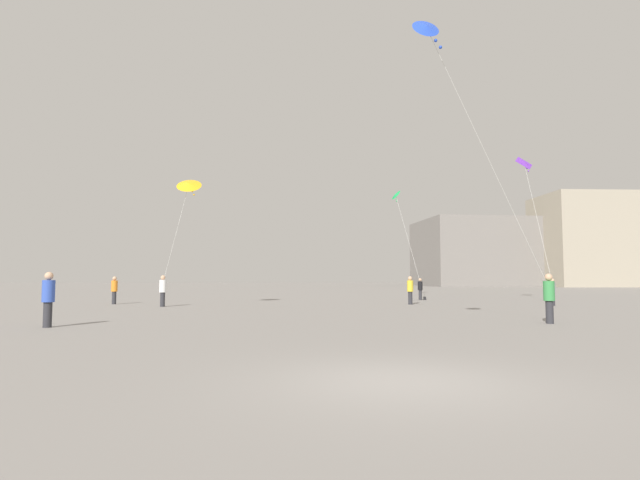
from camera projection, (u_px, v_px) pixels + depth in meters
ground_plane at (402, 382)px, 8.24m from camera, size 300.00×300.00×0.00m
person_in_black at (420, 288)px, 37.71m from camera, size 0.35×0.35×1.59m
person_in_blue at (48, 297)px, 17.20m from camera, size 0.40×0.40×1.85m
person_in_green at (549, 296)px, 18.64m from camera, size 0.39×0.39×1.80m
person_in_grey at (553, 291)px, 30.13m from camera, size 0.35×0.35×1.59m
person_in_white at (163, 289)px, 29.14m from camera, size 0.39×0.39×1.78m
person_in_yellow at (410, 289)px, 31.57m from camera, size 0.38×0.38×1.72m
person_in_orange at (114, 289)px, 31.86m from camera, size 0.37×0.37×1.71m
kite_emerald_diamond at (396, 195)px, 44.96m from camera, size 0.94×7.38×8.00m
kite_amber_diamond at (189, 185)px, 29.18m from camera, size 2.17×1.22×6.12m
kite_cobalt_diamond at (429, 33)px, 15.48m from camera, size 5.78×3.84×8.23m
kite_violet_delta at (525, 164)px, 35.56m from camera, size 1.62×5.53×8.66m
building_left_hall at (485, 253)px, 97.55m from camera, size 25.10×19.33×12.34m
building_centre_hall at (604, 241)px, 90.28m from camera, size 21.81×13.12×15.98m
handbag_beside_flyer at (425, 298)px, 37.77m from camera, size 0.16×0.33×0.24m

